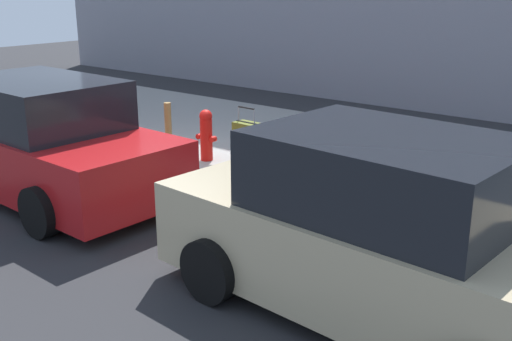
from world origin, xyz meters
name	(u,v)px	position (x,y,z in m)	size (l,w,h in m)	color
ground_plane	(150,174)	(0.00, 0.00, 0.00)	(40.00, 40.00, 0.00)	#28282B
sidewalk_curb	(249,140)	(0.00, -2.50, 0.07)	(18.00, 5.00, 0.14)	gray
suitcase_red_0	(419,191)	(-4.21, -0.79, 0.42)	(0.51, 0.27, 0.85)	red
suitcase_maroon_1	(375,176)	(-3.60, -0.77, 0.50)	(0.48, 0.25, 0.95)	maroon
suitcase_black_2	(340,164)	(-3.00, -0.88, 0.52)	(0.48, 0.23, 1.00)	black
suitcase_teal_3	(302,164)	(-2.39, -0.83, 0.43)	(0.49, 0.22, 0.84)	#0F606B
suitcase_navy_4	(273,151)	(-1.83, -0.86, 0.52)	(0.38, 0.26, 0.81)	navy
suitcase_olive_5	(247,146)	(-1.32, -0.85, 0.51)	(0.40, 0.27, 0.99)	#59601E
fire_hydrant	(206,134)	(-0.49, -0.82, 0.58)	(0.39, 0.21, 0.84)	red
bollard_post	(168,129)	(0.24, -0.67, 0.58)	(0.12, 0.12, 0.89)	brown
parked_car_beige_0	(382,234)	(-4.91, 1.55, 0.80)	(4.36, 2.18, 1.72)	tan
parked_car_red_1	(40,141)	(0.52, 1.55, 0.78)	(4.68, 2.14, 1.66)	#AD1619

